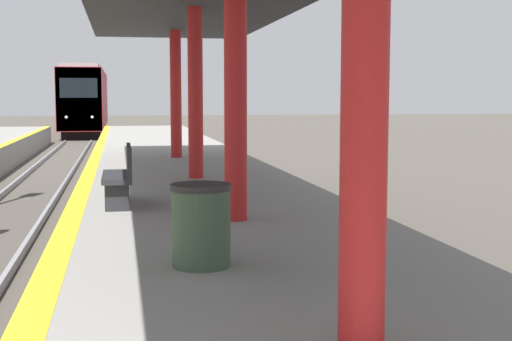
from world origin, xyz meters
TOP-DOWN VIEW (x-y plane):
  - train at (0.00, 50.54)m, footprint 2.71×18.20m
  - trash_bin at (3.10, 5.08)m, footprint 0.61×0.61m
  - bench at (2.34, 9.31)m, footprint 0.44×1.53m

SIDE VIEW (x-z plane):
  - trash_bin at x=3.10m, z-range 0.95..1.77m
  - bench at x=2.34m, z-range 0.97..1.89m
  - train at x=0.00m, z-range 0.04..4.66m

